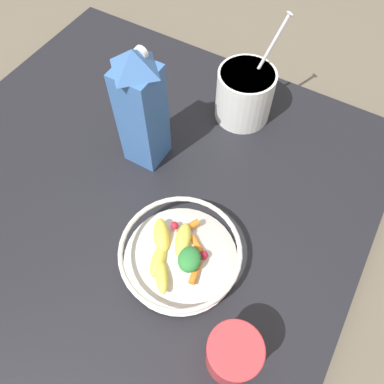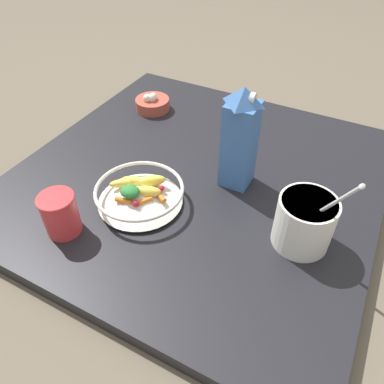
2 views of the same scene
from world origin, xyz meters
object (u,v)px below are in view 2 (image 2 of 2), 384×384
fruit_bowl (140,194)px  garlic_bowl (152,103)px  milk_carton (240,138)px  yogurt_tub (305,220)px  drinking_cup (60,213)px

fruit_bowl → garlic_bowl: size_ratio=1.92×
garlic_bowl → milk_carton: bearing=-118.6°
milk_carton → garlic_bowl: size_ratio=2.38×
garlic_bowl → yogurt_tub: bearing=-119.5°
fruit_bowl → yogurt_tub: bearing=-80.7°
fruit_bowl → milk_carton: (0.21, -0.20, 0.12)m
yogurt_tub → drinking_cup: bearing=114.2°
fruit_bowl → drinking_cup: size_ratio=2.13×
fruit_bowl → yogurt_tub: yogurt_tub is taller
garlic_bowl → fruit_bowl: bearing=-151.4°
fruit_bowl → yogurt_tub: (0.07, -0.43, 0.04)m
milk_carton → garlic_bowl: bearing=61.4°
fruit_bowl → yogurt_tub: size_ratio=0.95×
milk_carton → drinking_cup: size_ratio=2.64×
fruit_bowl → milk_carton: size_ratio=0.81×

